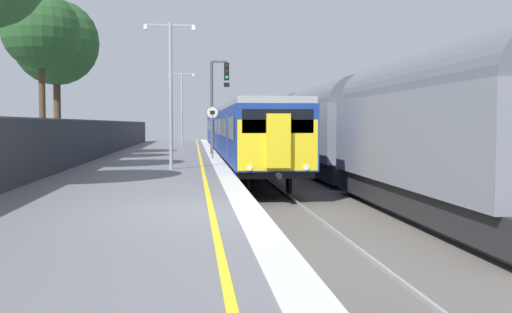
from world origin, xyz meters
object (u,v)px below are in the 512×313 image
at_px(commuter_train_at_platform, 236,131).
at_px(platform_lamp_far, 182,103).
at_px(background_tree_right, 56,45).
at_px(platform_lamp_mid, 171,83).
at_px(background_tree_centre, 44,34).
at_px(speed_limit_sign, 212,125).
at_px(signal_gantry, 216,96).
at_px(freight_train_adjacent_track, 301,126).

height_order(commuter_train_at_platform, platform_lamp_far, platform_lamp_far).
xyz_separation_m(platform_lamp_far, background_tree_right, (-6.63, -12.25, 2.74)).
bearing_deg(platform_lamp_mid, background_tree_centre, 136.13).
bearing_deg(speed_limit_sign, background_tree_centre, -171.58).
relative_size(signal_gantry, platform_lamp_mid, 0.95).
bearing_deg(commuter_train_at_platform, background_tree_right, -151.58).
relative_size(platform_lamp_mid, background_tree_right, 0.65).
height_order(commuter_train_at_platform, signal_gantry, signal_gantry).
distance_m(platform_lamp_mid, background_tree_right, 13.44).
bearing_deg(background_tree_right, platform_lamp_mid, -59.72).
height_order(freight_train_adjacent_track, speed_limit_sign, freight_train_adjacent_track).
height_order(signal_gantry, speed_limit_sign, signal_gantry).
bearing_deg(speed_limit_sign, platform_lamp_mid, -104.52).
height_order(signal_gantry, background_tree_centre, background_tree_centre).
relative_size(signal_gantry, background_tree_centre, 0.68).
xyz_separation_m(speed_limit_sign, platform_lamp_mid, (-1.79, -6.92, 1.63)).
relative_size(speed_limit_sign, platform_lamp_mid, 0.47).
height_order(speed_limit_sign, platform_lamp_mid, platform_lamp_mid).
bearing_deg(signal_gantry, platform_lamp_mid, -100.78).
height_order(speed_limit_sign, platform_lamp_far, platform_lamp_far).
bearing_deg(background_tree_right, background_tree_centre, -83.58).
xyz_separation_m(signal_gantry, platform_lamp_far, (-2.16, 12.28, 0.03)).
height_order(platform_lamp_far, background_tree_right, background_tree_right).
bearing_deg(commuter_train_at_platform, platform_lamp_far, 118.55).
relative_size(freight_train_adjacent_track, background_tree_centre, 7.16).
relative_size(platform_lamp_far, background_tree_centre, 0.72).
bearing_deg(background_tree_right, platform_lamp_far, 61.57).
bearing_deg(speed_limit_sign, background_tree_right, 152.26).
xyz_separation_m(freight_train_adjacent_track, background_tree_right, (-14.27, -3.24, 4.49)).
bearing_deg(platform_lamp_far, signal_gantry, -80.04).
bearing_deg(freight_train_adjacent_track, background_tree_right, -167.20).
bearing_deg(platform_lamp_mid, background_tree_right, 120.28).
bearing_deg(platform_lamp_far, commuter_train_at_platform, -61.45).
xyz_separation_m(commuter_train_at_platform, signal_gantry, (-1.48, -5.59, 2.03)).
xyz_separation_m(signal_gantry, platform_lamp_mid, (-2.16, -11.32, -0.02)).
bearing_deg(background_tree_right, commuter_train_at_platform, 28.42).
bearing_deg(commuter_train_at_platform, speed_limit_sign, -100.47).
distance_m(platform_lamp_far, background_tree_right, 14.19).
bearing_deg(signal_gantry, freight_train_adjacent_track, 30.83).
bearing_deg(freight_train_adjacent_track, speed_limit_sign, -127.32).
height_order(signal_gantry, platform_lamp_far, platform_lamp_far).
xyz_separation_m(speed_limit_sign, background_tree_centre, (-7.80, -1.15, 4.21)).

